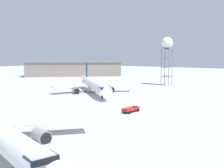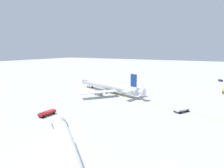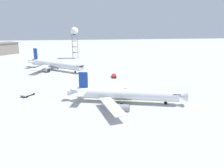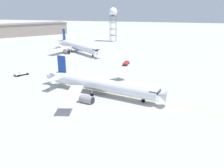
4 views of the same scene
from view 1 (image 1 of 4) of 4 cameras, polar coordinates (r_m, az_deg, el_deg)
The scene contains 5 objects.
airliner_secondary at distance 109.48m, azimuth -3.81°, elevation -0.26°, with size 36.79×31.33×11.98m.
ops_pickup_truck at distance 73.06m, azimuth 3.91°, elevation -5.22°, with size 2.43×5.81×1.41m.
radar_tower at distance 140.65m, azimuth 11.34°, elevation 7.99°, with size 5.77×5.77×23.91m.
terminal_shed at distance 200.60m, azimuth -7.97°, elevation 3.12°, with size 59.68×60.27×10.26m.
taxiway_centreline at distance 47.40m, azimuth -20.34°, elevation -12.84°, with size 186.50×52.02×0.01m.
Camera 1 is at (39.29, -22.85, 15.00)m, focal length 44.19 mm.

